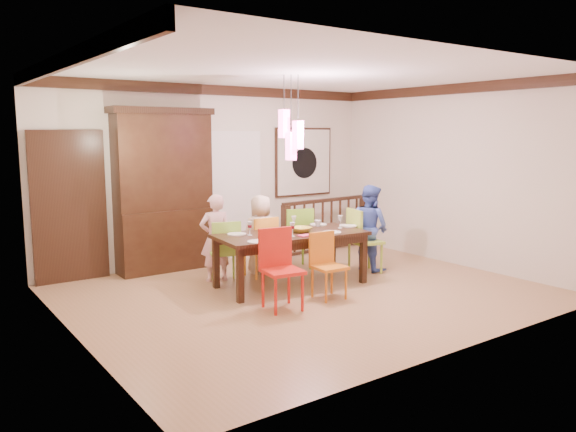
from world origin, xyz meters
TOP-DOWN VIEW (x-y plane):
  - floor at (0.00, 0.00)m, footprint 6.00×6.00m
  - ceiling at (0.00, 0.00)m, footprint 6.00×6.00m
  - wall_back at (0.00, 2.50)m, footprint 6.00×0.00m
  - wall_left at (-3.00, 0.00)m, footprint 0.00×5.00m
  - wall_right at (3.00, 0.00)m, footprint 0.00×5.00m
  - crown_molding at (0.00, 0.00)m, footprint 6.00×5.00m
  - panel_door at (-2.40, 2.45)m, footprint 1.04×0.07m
  - white_doorway at (0.35, 2.46)m, footprint 0.97×0.05m
  - painting at (1.80, 2.46)m, footprint 1.25×0.06m
  - pendant_cluster at (0.04, 0.41)m, footprint 0.27×0.21m
  - dining_table at (0.04, 0.41)m, footprint 2.18×1.16m
  - chair_far_left at (-0.64, 1.10)m, footprint 0.52×0.52m
  - chair_far_mid at (-0.04, 1.10)m, footprint 0.42×0.42m
  - chair_far_right at (0.72, 1.22)m, footprint 0.55×0.55m
  - chair_near_left at (-0.68, -0.41)m, footprint 0.50×0.50m
  - chair_near_mid at (0.07, -0.39)m, footprint 0.41×0.41m
  - chair_end_right at (1.42, 0.38)m, footprint 0.53×0.53m
  - china_hutch at (-1.03, 2.30)m, footprint 1.59×0.46m
  - balustrade at (1.95, 1.95)m, footprint 2.08×0.24m
  - person_far_left at (-0.70, 1.25)m, footprint 0.51×0.39m
  - person_far_mid at (0.08, 1.26)m, footprint 0.66×0.50m
  - person_end_right at (1.59, 0.46)m, footprint 0.54×0.68m
  - serving_bowl at (0.19, 0.38)m, footprint 0.33×0.33m
  - small_bowl at (-0.24, 0.38)m, footprint 0.21×0.21m
  - cup_left at (-0.43, 0.31)m, footprint 0.14×0.14m
  - cup_right at (0.68, 0.62)m, footprint 0.13×0.13m
  - plate_far_left at (-0.65, 0.73)m, footprint 0.26×0.26m
  - plate_far_mid at (-0.01, 0.69)m, footprint 0.26×0.26m
  - plate_far_right at (0.77, 0.73)m, footprint 0.26×0.26m
  - plate_near_left at (-0.71, 0.11)m, footprint 0.26×0.26m
  - plate_near_mid at (0.50, 0.08)m, footprint 0.26×0.26m
  - plate_end_right at (1.06, 0.37)m, footprint 0.26×0.26m
  - wine_glass_a at (-0.53, 0.58)m, footprint 0.08×0.08m
  - wine_glass_b at (0.26, 0.65)m, footprint 0.08×0.08m
  - wine_glass_c at (-0.10, 0.18)m, footprint 0.08×0.08m
  - wine_glass_d at (0.85, 0.31)m, footprint 0.08×0.08m
  - napkin at (0.05, 0.10)m, footprint 0.18×0.14m

SIDE VIEW (x-z plane):
  - floor at x=0.00m, z-range 0.00..0.00m
  - chair_near_mid at x=0.07m, z-range 0.06..0.91m
  - balustrade at x=1.95m, z-range 0.02..0.98m
  - chair_far_mid at x=-0.04m, z-range 0.07..0.97m
  - chair_far_left at x=-0.64m, z-range 0.07..0.97m
  - chair_far_right at x=0.72m, z-range 0.07..1.04m
  - chair_near_left at x=-0.68m, z-range 0.07..1.05m
  - chair_end_right at x=1.42m, z-range 0.07..1.06m
  - person_far_mid at x=0.08m, z-range 0.00..1.20m
  - person_far_left at x=-0.70m, z-range 0.00..1.27m
  - dining_table at x=0.04m, z-range 0.29..1.04m
  - person_end_right at x=1.59m, z-range 0.00..1.34m
  - plate_far_left at x=-0.65m, z-range 0.75..0.76m
  - plate_far_mid at x=-0.01m, z-range 0.75..0.76m
  - plate_far_right at x=0.77m, z-range 0.75..0.76m
  - plate_near_left at x=-0.71m, z-range 0.75..0.76m
  - plate_near_mid at x=0.50m, z-range 0.75..0.76m
  - plate_end_right at x=1.06m, z-range 0.75..0.76m
  - napkin at x=0.05m, z-range 0.75..0.76m
  - small_bowl at x=-0.24m, z-range 0.75..0.81m
  - serving_bowl at x=0.19m, z-range 0.75..0.82m
  - cup_left at x=-0.43m, z-range 0.75..0.84m
  - cup_right at x=0.68m, z-range 0.75..0.85m
  - wine_glass_a at x=-0.53m, z-range 0.75..0.94m
  - wine_glass_b at x=0.26m, z-range 0.75..0.94m
  - wine_glass_c at x=-0.10m, z-range 0.75..0.94m
  - wine_glass_d at x=0.85m, z-range 0.75..0.94m
  - panel_door at x=-2.40m, z-range -0.07..2.17m
  - white_doorway at x=0.35m, z-range -0.06..2.16m
  - china_hutch at x=-1.03m, z-range 0.00..2.51m
  - wall_back at x=0.00m, z-range -1.55..4.45m
  - wall_left at x=-3.00m, z-range -1.05..3.95m
  - wall_right at x=3.00m, z-range -1.05..3.95m
  - painting at x=1.80m, z-range 0.97..2.22m
  - pendant_cluster at x=0.04m, z-range 1.54..2.68m
  - crown_molding at x=0.00m, z-range 2.74..2.90m
  - ceiling at x=0.00m, z-range 2.90..2.90m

